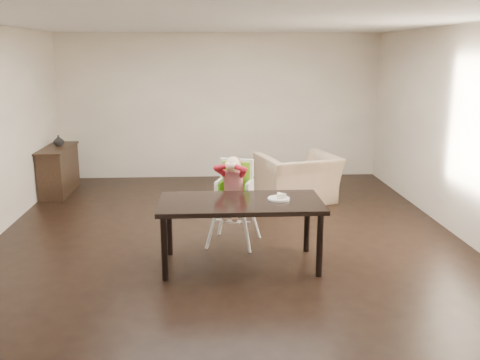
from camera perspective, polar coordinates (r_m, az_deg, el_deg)
The scene contains 8 objects.
ground at distance 7.02m, azimuth -1.32°, elevation -6.04°, with size 7.00×7.00×0.00m, color black.
room_walls at distance 6.64m, azimuth -1.40°, elevation 9.24°, with size 6.02×7.02×2.71m.
dining_table at distance 5.91m, azimuth 0.06°, elevation -2.98°, with size 1.80×0.90×0.75m.
high_chair at distance 6.59m, azimuth -0.65°, elevation -0.24°, with size 0.58×0.58×1.11m.
plate at distance 5.95m, azimuth 4.21°, elevation -1.88°, with size 0.28×0.28×0.07m.
armchair at distance 8.57m, azimuth 6.17°, elevation 1.03°, with size 1.16×0.76×1.02m, color tan.
sideboard at distance 9.58m, azimuth -18.78°, elevation 1.02°, with size 0.44×1.26×0.79m.
vase at distance 9.63m, azimuth -18.78°, elevation 3.99°, with size 0.18×0.18×0.18m, color #99999E.
Camera 1 is at (-0.25, -6.61, 2.35)m, focal length 40.00 mm.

